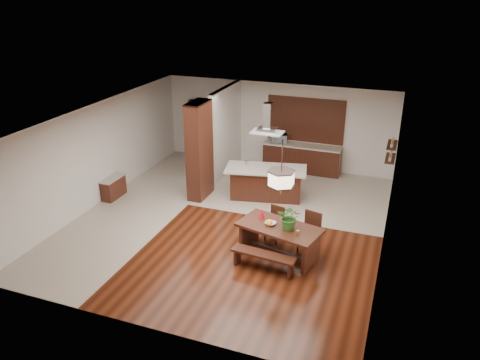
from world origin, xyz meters
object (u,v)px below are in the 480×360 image
at_px(dining_bench, 263,261).
at_px(dining_table, 279,234).
at_px(range_hood, 268,118).
at_px(dining_chair_right, 309,233).
at_px(fruit_bowl, 270,223).
at_px(hallway_console, 113,188).
at_px(dining_chair_left, 274,224).
at_px(microwave, 279,138).
at_px(island_cup, 278,169).
at_px(pendant_lantern, 282,168).
at_px(kitchen_island, 266,182).
at_px(foliage_plant, 290,217).

bearing_deg(dining_bench, dining_table, 75.95).
bearing_deg(range_hood, dining_chair_right, -53.97).
relative_size(dining_table, fruit_bowl, 8.34).
bearing_deg(hallway_console, dining_chair_left, -8.26).
distance_m(fruit_bowl, microwave, 5.59).
height_order(dining_chair_right, island_cup, island_cup).
distance_m(pendant_lantern, kitchen_island, 3.67).
relative_size(foliage_plant, island_cup, 5.10).
height_order(dining_chair_left, fruit_bowl, dining_chair_left).
height_order(dining_table, kitchen_island, kitchen_island).
distance_m(hallway_console, island_cup, 4.95).
distance_m(hallway_console, microwave, 5.69).
bearing_deg(range_hood, dining_chair_left, -68.27).
relative_size(dining_bench, range_hood, 1.65).
xyz_separation_m(dining_bench, fruit_bowl, (-0.05, 0.67, 0.62)).
xyz_separation_m(dining_table, dining_chair_right, (0.60, 0.45, -0.09)).
height_order(kitchen_island, island_cup, island_cup).
relative_size(kitchen_island, microwave, 4.81).
bearing_deg(fruit_bowl, kitchen_island, 108.91).
height_order(dining_table, range_hood, range_hood).
bearing_deg(dining_chair_left, foliage_plant, -38.55).
xyz_separation_m(foliage_plant, fruit_bowl, (-0.47, 0.05, -0.27)).
height_order(foliage_plant, fruit_bowl, foliage_plant).
xyz_separation_m(fruit_bowl, microwave, (-1.33, 5.42, 0.27)).
distance_m(hallway_console, fruit_bowl, 5.53).
relative_size(hallway_console, microwave, 1.69).
bearing_deg(foliage_plant, hallway_console, 165.61).
height_order(fruit_bowl, kitchen_island, kitchen_island).
relative_size(dining_chair_right, microwave, 1.89).
xyz_separation_m(hallway_console, dining_chair_left, (5.21, -0.76, 0.12)).
xyz_separation_m(range_hood, microwave, (-0.31, 2.44, -1.37)).
height_order(pendant_lantern, island_cup, pendant_lantern).
relative_size(range_hood, microwave, 1.72).
xyz_separation_m(hallway_console, pendant_lantern, (5.53, -1.44, 1.93)).
relative_size(dining_chair_left, kitchen_island, 0.35).
height_order(hallway_console, dining_bench, hallway_console).
bearing_deg(kitchen_island, dining_chair_right, -65.60).
xyz_separation_m(dining_chair_left, dining_chair_right, (0.92, -0.23, 0.05)).
height_order(dining_table, dining_bench, dining_table).
xyz_separation_m(foliage_plant, microwave, (-1.80, 5.47, 0.00)).
xyz_separation_m(hallway_console, island_cup, (4.68, 1.45, 0.70)).
relative_size(dining_chair_right, foliage_plant, 1.65).
xyz_separation_m(dining_table, pendant_lantern, (0.00, 0.00, 1.66)).
distance_m(dining_chair_left, range_hood, 3.20).
height_order(hallway_console, dining_chair_left, dining_chair_left).
distance_m(range_hood, microwave, 2.82).
bearing_deg(island_cup, range_hood, 165.82).
xyz_separation_m(foliage_plant, range_hood, (-1.48, 3.03, 1.37)).
xyz_separation_m(fruit_bowl, range_hood, (-1.02, 2.98, 1.64)).
bearing_deg(dining_table, microwave, 105.96).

